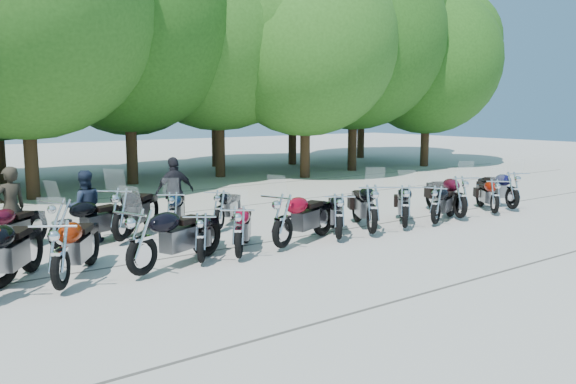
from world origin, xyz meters
TOP-DOWN VIEW (x-y plane):
  - ground at (0.00, 0.00)m, footprint 90.00×90.00m
  - tree_3 at (-3.57, 11.24)m, footprint 8.70×8.70m
  - tree_4 at (0.54, 13.09)m, footprint 9.13×9.13m
  - tree_5 at (4.61, 13.20)m, footprint 9.04×9.04m
  - tree_6 at (7.55, 10.82)m, footprint 8.00×8.00m
  - tree_7 at (11.20, 11.78)m, footprint 8.79×8.79m
  - tree_8 at (15.83, 11.20)m, footprint 7.53×7.53m
  - tree_12 at (1.80, 16.47)m, footprint 7.88×7.88m
  - tree_13 at (6.69, 17.47)m, footprint 8.31×8.31m
  - tree_14 at (10.68, 16.09)m, footprint 8.02×8.02m
  - tree_15 at (16.61, 17.02)m, footprint 9.67×9.67m
  - motorcycle_2 at (-5.30, 0.43)m, footprint 1.88×2.45m
  - motorcycle_3 at (-3.93, 0.42)m, footprint 2.61×1.73m
  - motorcycle_4 at (-2.67, 0.61)m, footprint 1.64×2.05m
  - motorcycle_5 at (-1.92, 0.47)m, footprint 1.84×2.16m
  - motorcycle_6 at (-0.77, 0.62)m, footprint 2.55×1.62m
  - motorcycle_7 at (0.75, 0.57)m, footprint 1.83×2.19m
  - motorcycle_8 at (1.74, 0.52)m, footprint 1.94×2.51m
  - motorcycle_9 at (2.89, 0.55)m, footprint 2.10×2.10m
  - motorcycle_10 at (3.91, 0.44)m, footprint 2.19×1.45m
  - motorcycle_11 at (5.04, 0.56)m, footprint 1.72×2.52m
  - motorcycle_12 at (6.46, 0.47)m, footprint 1.80×1.99m
  - motorcycle_13 at (7.46, 0.57)m, footprint 1.70×2.43m
  - motorcycle_15 at (-4.61, 3.11)m, footprint 2.40×1.58m
  - motorcycle_16 at (-3.36, 3.18)m, footprint 2.29×2.41m
  - motorcycle_17 at (-2.04, 3.36)m, footprint 1.64×2.12m
  - motorcycle_18 at (-0.92, 3.10)m, footprint 1.90×1.89m
  - rider_0 at (-5.39, 4.15)m, footprint 0.75×0.61m
  - rider_1 at (-3.93, 3.85)m, footprint 0.87×0.72m
  - rider_2 at (-1.53, 4.35)m, footprint 1.07×0.48m

SIDE VIEW (x-z plane):
  - ground at x=0.00m, z-range 0.00..0.00m
  - motorcycle_4 at x=-2.67m, z-range 0.00..1.15m
  - motorcycle_18 at x=-0.92m, z-range 0.00..1.16m
  - motorcycle_12 at x=6.46m, z-range 0.00..1.17m
  - motorcycle_17 at x=-2.04m, z-range 0.00..1.18m
  - motorcycle_10 at x=3.91m, z-range 0.00..1.19m
  - motorcycle_5 at x=-1.92m, z-range 0.00..1.24m
  - motorcycle_7 at x=0.75m, z-range 0.00..1.25m
  - motorcycle_9 at x=2.89m, z-range 0.00..1.29m
  - motorcycle_15 at x=-4.61m, z-range 0.00..1.31m
  - motorcycle_13 at x=7.46m, z-range 0.00..1.33m
  - motorcycle_2 at x=-5.30m, z-range 0.00..1.37m
  - motorcycle_11 at x=5.04m, z-range 0.00..1.38m
  - motorcycle_6 at x=-0.77m, z-range 0.00..1.38m
  - motorcycle_8 at x=1.74m, z-range 0.00..1.40m
  - motorcycle_3 at x=-3.93m, z-range 0.00..1.42m
  - motorcycle_16 at x=-3.36m, z-range 0.00..1.44m
  - rider_1 at x=-3.93m, z-range 0.00..1.64m
  - rider_0 at x=-5.39m, z-range 0.00..1.79m
  - rider_2 at x=-1.53m, z-range 0.00..1.79m
  - tree_8 at x=15.83m, z-range 0.85..10.10m
  - tree_12 at x=1.80m, z-range 0.89..10.56m
  - tree_6 at x=7.55m, z-range 0.90..10.72m
  - tree_14 at x=10.68m, z-range 0.91..10.75m
  - tree_13 at x=6.69m, z-range 0.94..11.14m
  - tree_3 at x=-3.57m, z-range 0.98..11.66m
  - tree_7 at x=11.20m, z-range 0.99..11.79m
  - tree_5 at x=4.61m, z-range 1.02..12.12m
  - tree_4 at x=0.54m, z-range 1.03..12.24m
  - tree_15 at x=16.61m, z-range 1.09..12.96m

